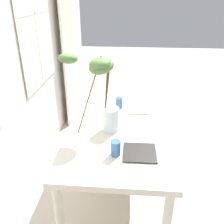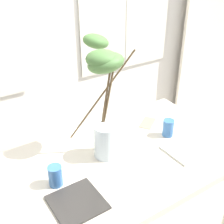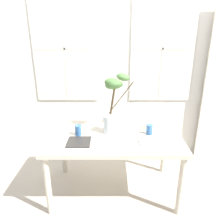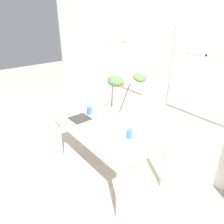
# 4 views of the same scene
# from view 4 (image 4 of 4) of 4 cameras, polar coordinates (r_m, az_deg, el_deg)

# --- Properties ---
(ground) EXTENTS (14.00, 14.00, 0.00)m
(ground) POSITION_cam_4_polar(r_m,az_deg,el_deg) (3.18, -1.22, -15.45)
(ground) COLOR #B7AD9E
(back_wall_with_windows) EXTENTS (5.96, 0.14, 2.98)m
(back_wall_with_windows) POSITION_cam_4_polar(r_m,az_deg,el_deg) (3.13, 13.14, 14.11)
(back_wall_with_windows) COLOR silver
(back_wall_with_windows) RESTS_ON ground
(dining_table) EXTENTS (1.49, 0.87, 0.75)m
(dining_table) POSITION_cam_4_polar(r_m,az_deg,el_deg) (2.78, -1.34, -5.05)
(dining_table) COLOR beige
(dining_table) RESTS_ON ground
(vase_with_branches) EXTENTS (0.39, 0.55, 0.64)m
(vase_with_branches) POSITION_cam_4_polar(r_m,az_deg,el_deg) (2.67, 1.25, 4.81)
(vase_with_branches) COLOR silver
(vase_with_branches) RESTS_ON dining_table
(drinking_glass_blue_left) EXTENTS (0.07, 0.07, 0.12)m
(drinking_glass_blue_left) POSITION_cam_4_polar(r_m,az_deg,el_deg) (3.00, -6.12, 0.32)
(drinking_glass_blue_left) COLOR #386BAD
(drinking_glass_blue_left) RESTS_ON dining_table
(drinking_glass_blue_right) EXTENTS (0.07, 0.07, 0.11)m
(drinking_glass_blue_right) POSITION_cam_4_polar(r_m,az_deg,el_deg) (2.46, 4.75, -5.82)
(drinking_glass_blue_right) COLOR #386BAD
(drinking_glass_blue_right) RESTS_ON dining_table
(plate_square_left) EXTENTS (0.25, 0.25, 0.01)m
(plate_square_left) POSITION_cam_4_polar(r_m,az_deg,el_deg) (2.92, -8.59, -1.72)
(plate_square_left) COLOR #2D2B28
(plate_square_left) RESTS_ON dining_table
(plate_square_right) EXTENTS (0.22, 0.22, 0.01)m
(plate_square_right) POSITION_cam_4_polar(r_m,az_deg,el_deg) (2.40, 1.03, -8.02)
(plate_square_right) COLOR silver
(plate_square_right) RESTS_ON dining_table
(napkin_folded) EXTENTS (0.18, 0.16, 0.00)m
(napkin_folded) POSITION_cam_4_polar(r_m,az_deg,el_deg) (2.62, 7.55, -5.31)
(napkin_folded) COLOR gray
(napkin_folded) RESTS_ON dining_table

